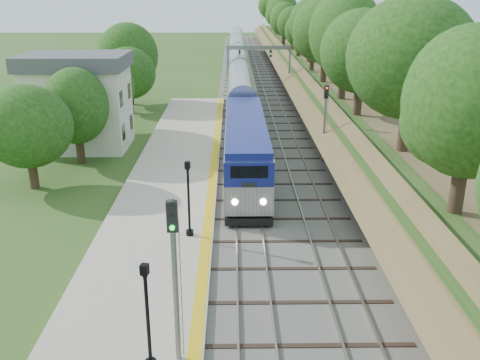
{
  "coord_description": "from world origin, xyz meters",
  "views": [
    {
      "loc": [
        -0.89,
        -15.12,
        13.05
      ],
      "look_at": [
        -0.5,
        13.47,
        2.8
      ],
      "focal_mm": 40.0,
      "sensor_mm": 36.0,
      "label": 1
    }
  ],
  "objects_px": {
    "signal_farside": "(325,115)",
    "train": "(239,72)",
    "station_building": "(79,101)",
    "signal_gantry": "(259,57)",
    "signal_platform": "(174,264)",
    "lamppost_mid": "(148,323)",
    "lamppost_far": "(189,203)"
  },
  "relations": [
    {
      "from": "signal_gantry",
      "to": "signal_farside",
      "type": "height_order",
      "value": "signal_farside"
    },
    {
      "from": "signal_platform",
      "to": "signal_farside",
      "type": "distance_m",
      "value": 25.75
    },
    {
      "from": "signal_gantry",
      "to": "lamppost_mid",
      "type": "relative_size",
      "value": 2.05
    },
    {
      "from": "lamppost_mid",
      "to": "lamppost_far",
      "type": "height_order",
      "value": "lamppost_far"
    },
    {
      "from": "train",
      "to": "signal_platform",
      "type": "height_order",
      "value": "signal_platform"
    },
    {
      "from": "train",
      "to": "lamppost_mid",
      "type": "xyz_separation_m",
      "value": [
        -3.84,
        -58.72,
        0.04
      ]
    },
    {
      "from": "station_building",
      "to": "train",
      "type": "xyz_separation_m",
      "value": [
        14.0,
        29.29,
        -1.92
      ]
    },
    {
      "from": "signal_platform",
      "to": "signal_gantry",
      "type": "bearing_deg",
      "value": 84.32
    },
    {
      "from": "train",
      "to": "lamppost_mid",
      "type": "bearing_deg",
      "value": -93.74
    },
    {
      "from": "station_building",
      "to": "signal_gantry",
      "type": "xyz_separation_m",
      "value": [
        16.47,
        24.99,
        0.73
      ]
    },
    {
      "from": "station_building",
      "to": "signal_farside",
      "type": "height_order",
      "value": "station_building"
    },
    {
      "from": "signal_gantry",
      "to": "signal_farside",
      "type": "xyz_separation_m",
      "value": [
        3.73,
        -29.89,
        -0.93
      ]
    },
    {
      "from": "signal_platform",
      "to": "signal_farside",
      "type": "relative_size",
      "value": 1.02
    },
    {
      "from": "lamppost_far",
      "to": "signal_farside",
      "type": "xyz_separation_m",
      "value": [
        9.47,
        13.74,
        1.63
      ]
    },
    {
      "from": "lamppost_far",
      "to": "signal_platform",
      "type": "height_order",
      "value": "signal_platform"
    },
    {
      "from": "train",
      "to": "lamppost_far",
      "type": "xyz_separation_m",
      "value": [
        -3.27,
        -47.93,
        0.09
      ]
    },
    {
      "from": "station_building",
      "to": "train",
      "type": "distance_m",
      "value": 32.52
    },
    {
      "from": "signal_gantry",
      "to": "train",
      "type": "relative_size",
      "value": 0.09
    },
    {
      "from": "signal_gantry",
      "to": "lamppost_mid",
      "type": "bearing_deg",
      "value": -96.62
    },
    {
      "from": "station_building",
      "to": "lamppost_far",
      "type": "xyz_separation_m",
      "value": [
        10.73,
        -18.64,
        -1.83
      ]
    },
    {
      "from": "signal_gantry",
      "to": "station_building",
      "type": "bearing_deg",
      "value": -123.38
    },
    {
      "from": "signal_gantry",
      "to": "signal_platform",
      "type": "xyz_separation_m",
      "value": [
        -5.37,
        -53.97,
        -0.58
      ]
    },
    {
      "from": "signal_farside",
      "to": "train",
      "type": "bearing_deg",
      "value": 100.28
    },
    {
      "from": "lamppost_far",
      "to": "signal_platform",
      "type": "bearing_deg",
      "value": -87.96
    },
    {
      "from": "station_building",
      "to": "lamppost_mid",
      "type": "bearing_deg",
      "value": -70.96
    },
    {
      "from": "lamppost_mid",
      "to": "signal_platform",
      "type": "xyz_separation_m",
      "value": [
        0.94,
        0.45,
        2.03
      ]
    },
    {
      "from": "lamppost_mid",
      "to": "signal_platform",
      "type": "height_order",
      "value": "signal_platform"
    },
    {
      "from": "signal_platform",
      "to": "station_building",
      "type": "bearing_deg",
      "value": 110.95
    },
    {
      "from": "lamppost_mid",
      "to": "signal_platform",
      "type": "relative_size",
      "value": 0.65
    },
    {
      "from": "signal_gantry",
      "to": "signal_farside",
      "type": "relative_size",
      "value": 1.36
    },
    {
      "from": "lamppost_mid",
      "to": "signal_farside",
      "type": "distance_m",
      "value": 26.56
    },
    {
      "from": "lamppost_far",
      "to": "signal_platform",
      "type": "distance_m",
      "value": 10.53
    }
  ]
}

